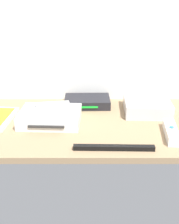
{
  "coord_description": "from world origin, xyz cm",
  "views": [
    {
      "loc": [
        0.41,
        -96.54,
        44.21
      ],
      "look_at": [
        0.0,
        0.0,
        4.0
      ],
      "focal_mm": 48.01,
      "sensor_mm": 36.0,
      "label": 1
    }
  ],
  "objects_px": {
    "remote_wand": "(171,132)",
    "mini_computer": "(147,106)",
    "network_router": "(87,102)",
    "remote_classic_pad": "(49,108)",
    "game_console": "(50,117)",
    "sensor_bar": "(114,148)"
  },
  "relations": [
    {
      "from": "remote_wand",
      "to": "mini_computer",
      "type": "bearing_deg",
      "value": 108.03
    },
    {
      "from": "network_router",
      "to": "remote_classic_pad",
      "type": "xyz_separation_m",
      "value": [
        -0.13,
        -0.16,
        0.04
      ]
    },
    {
      "from": "game_console",
      "to": "remote_classic_pad",
      "type": "bearing_deg",
      "value": 142.82
    },
    {
      "from": "mini_computer",
      "to": "network_router",
      "type": "distance_m",
      "value": 0.24
    },
    {
      "from": "network_router",
      "to": "remote_classic_pad",
      "type": "relative_size",
      "value": 1.18
    },
    {
      "from": "remote_wand",
      "to": "remote_classic_pad",
      "type": "distance_m",
      "value": 0.42
    },
    {
      "from": "mini_computer",
      "to": "remote_wand",
      "type": "xyz_separation_m",
      "value": [
        0.04,
        -0.2,
        -0.01
      ]
    },
    {
      "from": "game_console",
      "to": "mini_computer",
      "type": "distance_m",
      "value": 0.37
    },
    {
      "from": "remote_wand",
      "to": "remote_classic_pad",
      "type": "xyz_separation_m",
      "value": [
        -0.4,
        0.11,
        0.04
      ]
    },
    {
      "from": "remote_classic_pad",
      "to": "mini_computer",
      "type": "bearing_deg",
      "value": 5.23
    },
    {
      "from": "remote_wand",
      "to": "sensor_bar",
      "type": "bearing_deg",
      "value": -148.99
    },
    {
      "from": "game_console",
      "to": "remote_wand",
      "type": "height_order",
      "value": "game_console"
    },
    {
      "from": "mini_computer",
      "to": "remote_wand",
      "type": "bearing_deg",
      "value": -78.24
    },
    {
      "from": "remote_classic_pad",
      "to": "sensor_bar",
      "type": "height_order",
      "value": "remote_classic_pad"
    },
    {
      "from": "game_console",
      "to": "sensor_bar",
      "type": "relative_size",
      "value": 0.91
    },
    {
      "from": "remote_wand",
      "to": "sensor_bar",
      "type": "relative_size",
      "value": 0.63
    },
    {
      "from": "game_console",
      "to": "remote_classic_pad",
      "type": "distance_m",
      "value": 0.03
    },
    {
      "from": "mini_computer",
      "to": "remote_classic_pad",
      "type": "bearing_deg",
      "value": -165.24
    },
    {
      "from": "game_console",
      "to": "remote_wand",
      "type": "xyz_separation_m",
      "value": [
        0.4,
        -0.11,
        -0.01
      ]
    },
    {
      "from": "mini_computer",
      "to": "remote_classic_pad",
      "type": "xyz_separation_m",
      "value": [
        -0.36,
        -0.09,
        0.03
      ]
    },
    {
      "from": "remote_classic_pad",
      "to": "sensor_bar",
      "type": "bearing_deg",
      "value": -52.06
    },
    {
      "from": "remote_wand",
      "to": "remote_classic_pad",
      "type": "height_order",
      "value": "remote_classic_pad"
    }
  ]
}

